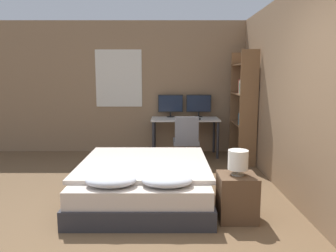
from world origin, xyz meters
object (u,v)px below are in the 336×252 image
Objects in this scene: computer_mouse at (199,119)px; bookshelf at (244,102)px; desk at (184,123)px; nightstand at (236,197)px; keyboard at (185,119)px; office_chair at (185,145)px; monitor_right at (198,104)px; bedside_lamp at (237,160)px; bed at (143,181)px; monitor_left at (170,104)px.

bookshelf is at bearing -20.34° from computer_mouse.
desk is 0.66× the size of bookshelf.
nightstand is 3.02m from desk.
computer_mouse is at bearing 159.66° from bookshelf.
nightstand is 1.47× the size of keyboard.
office_chair is (-0.01, -0.47, -0.41)m from keyboard.
monitor_right is 0.58m from keyboard.
nightstand is 2.32m from office_chair.
bookshelf is (1.07, 0.18, 0.77)m from office_chair.
keyboard is at bearing 88.37° from office_chair.
monitor_right is 7.31× the size of computer_mouse.
keyboard is (-0.43, 2.75, 0.08)m from bedside_lamp.
office_chair reaches higher than bed.
desk is 19.17× the size of computer_mouse.
office_chair reaches higher than bedside_lamp.
computer_mouse reaches higher than keyboard.
monitor_right is at bearing 69.77° from bed.
bedside_lamp is 3.98× the size of computer_mouse.
computer_mouse is at bearing 0.00° from keyboard.
monitor_right reaches higher than bedside_lamp.
computer_mouse is 0.08× the size of office_chair.
nightstand is 2.83m from keyboard.
computer_mouse is 0.03× the size of bookshelf.
monitor_left reaches higher than bedside_lamp.
bedside_lamp is at bearing -30.21° from bed.
keyboard is at bearing -123.42° from monitor_right.
keyboard is 0.26m from computer_mouse.
monitor_left is at bearing 151.48° from bookshelf.
bedside_lamp is 2.78m from keyboard.
monitor_left reaches higher than nightstand.
keyboard is 4.98× the size of computer_mouse.
nightstand is 1.84× the size of bedside_lamp.
nightstand is at bearing -87.44° from monitor_right.
computer_mouse is 0.91m from bookshelf.
bookshelf is at bearing 75.81° from nightstand.
bedside_lamp reaches higher than nightstand.
bed is at bearing -111.23° from office_chair.
nightstand is 3.28m from monitor_right.
computer_mouse is at bearing -38.31° from monitor_left.
computer_mouse is (0.92, 2.12, 0.54)m from bed.
desk is at bearing -37.36° from monitor_left.
monitor_right is (0.94, 2.56, 0.78)m from bed.
desk is at bearing 74.36° from bed.
monitor_left reaches higher than bed.
monitor_right is (-0.14, 3.19, 0.34)m from bedside_lamp.
bedside_lamp is (-0.00, 0.00, 0.42)m from nightstand.
nightstand is 2.80m from computer_mouse.
monitor_left and monitor_right have the same top height.
monitor_right is 0.57× the size of office_chair.
bed reaches higher than nightstand.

